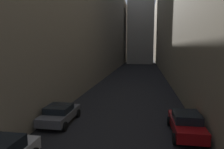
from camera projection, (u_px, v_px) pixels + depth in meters
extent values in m
plane|color=black|center=(137.00, 73.00, 43.25)|extent=(264.00, 264.00, 0.00)
cube|color=#756B5B|center=(91.00, 24.00, 45.48)|extent=(10.23, 108.00, 21.67)
cube|color=gray|center=(193.00, 17.00, 41.73)|extent=(12.07, 108.00, 23.82)
cube|color=gray|center=(141.00, 3.00, 68.29)|extent=(8.83, 8.83, 41.90)
cube|color=#4C4C51|center=(60.00, 115.00, 14.70)|extent=(1.85, 3.97, 0.59)
cube|color=black|center=(59.00, 109.00, 14.49)|extent=(1.70, 1.78, 0.45)
cylinder|color=black|center=(56.00, 112.00, 16.21)|extent=(0.22, 0.63, 0.63)
cylinder|color=black|center=(78.00, 113.00, 15.91)|extent=(0.22, 0.63, 0.63)
cylinder|color=black|center=(39.00, 125.00, 13.57)|extent=(0.22, 0.63, 0.63)
cylinder|color=black|center=(65.00, 126.00, 13.27)|extent=(0.22, 0.63, 0.63)
cube|color=maroon|center=(186.00, 125.00, 12.61)|extent=(1.73, 4.15, 0.66)
cube|color=black|center=(187.00, 117.00, 12.43)|extent=(1.60, 1.82, 0.51)
cylinder|color=black|center=(169.00, 121.00, 14.17)|extent=(0.22, 0.66, 0.66)
cylinder|color=black|center=(195.00, 123.00, 13.89)|extent=(0.22, 0.66, 0.66)
cylinder|color=black|center=(175.00, 139.00, 11.41)|extent=(0.22, 0.66, 0.66)
cylinder|color=black|center=(207.00, 141.00, 11.13)|extent=(0.22, 0.66, 0.66)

